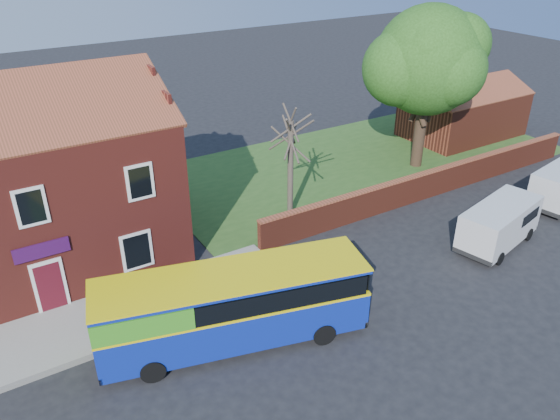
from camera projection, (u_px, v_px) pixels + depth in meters
ground at (309, 358)px, 19.18m from camera, size 120.00×120.00×0.00m
pavement at (66, 334)px, 20.22m from camera, size 18.00×3.50×0.12m
kerb at (77, 362)px, 18.91m from camera, size 18.00×0.15×0.14m
grass_strip at (362, 160)px, 34.97m from camera, size 26.00×12.00×0.04m
shop_building at (19, 194)px, 22.96m from camera, size 12.30×8.13×10.50m
boundary_wall at (432, 183)px, 30.09m from camera, size 22.00×0.38×1.60m
outbuilding at (463, 113)px, 38.40m from camera, size 8.20×5.06×4.17m
bus at (225, 306)px, 19.15m from camera, size 9.84×4.68×2.91m
van_near at (499, 223)px, 25.38m from camera, size 5.03×2.89×2.07m
large_tree at (427, 63)px, 31.48m from camera, size 7.93×6.27×9.67m
bare_tree at (290, 164)px, 27.12m from camera, size 2.11×2.51×5.62m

